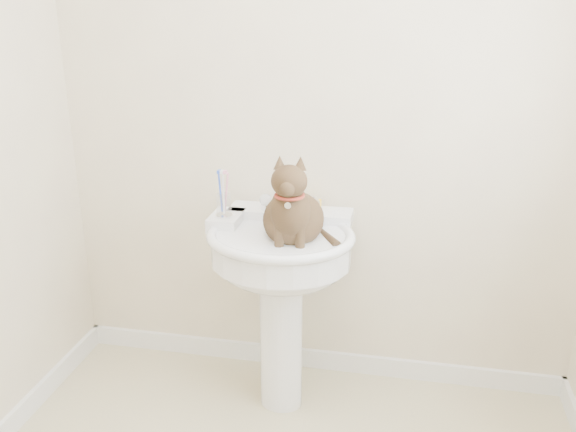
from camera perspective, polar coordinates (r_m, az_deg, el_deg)
The scene contains 7 objects.
wall_back at distance 2.47m, azimuth 2.82°, elevation 11.08°, with size 2.20×0.00×2.50m, color beige, non-canonical shape.
baseboard_back at distance 2.90m, azimuth 2.38°, elevation -13.18°, with size 2.20×0.02×0.09m, color white.
pedestal_sink at distance 2.39m, azimuth -0.71°, elevation -4.71°, with size 0.59×0.57×0.81m.
faucet at distance 2.44m, azimuth 0.04°, elevation 1.23°, with size 0.28×0.12×0.14m.
soap_bar at distance 2.51m, azimuth 2.00°, elevation 1.17°, with size 0.09×0.06×0.03m, color gold.
toothbrush_cup at distance 2.41m, azimuth -6.03°, elevation 1.07°, with size 0.07×0.07×0.18m.
cat at distance 2.26m, azimuth 0.44°, elevation 0.21°, with size 0.25×0.32×0.47m.
Camera 1 is at (0.37, -1.32, 1.63)m, focal length 38.00 mm.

